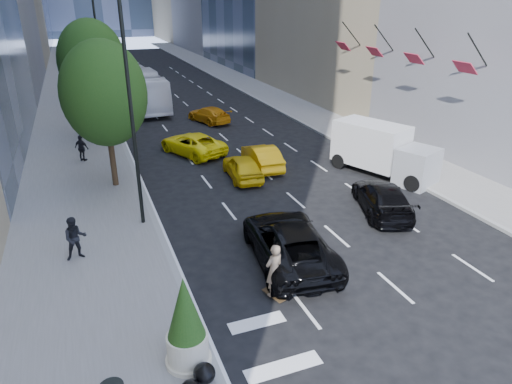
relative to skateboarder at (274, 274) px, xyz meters
name	(u,v)px	position (x,y,z in m)	size (l,w,h in m)	color
ground	(316,240)	(3.20, 3.00, -0.95)	(160.00, 160.00, 0.00)	black
sidewalk_left	(73,107)	(-5.80, 33.00, -0.87)	(6.00, 120.00, 0.15)	slate
sidewalk_right	(265,93)	(13.20, 33.00, -0.87)	(4.00, 120.00, 0.15)	slate
lamp_near	(134,94)	(-3.12, 7.00, 4.87)	(2.13, 0.22, 10.00)	black
lamp_far	(102,49)	(-3.12, 25.00, 4.87)	(2.13, 0.22, 10.00)	black
tree_near	(104,94)	(-4.00, 12.00, 4.02)	(4.20, 4.20, 7.46)	black
tree_mid	(92,62)	(-4.00, 22.00, 4.37)	(4.50, 4.50, 7.99)	black
tree_far	(86,52)	(-4.00, 35.00, 3.68)	(3.90, 3.90, 6.92)	black
traffic_signal	(91,48)	(-3.20, 43.00, 3.29)	(2.48, 0.53, 5.20)	black
facade_flags	(395,52)	(13.84, 13.00, 5.24)	(1.85, 13.30, 2.05)	black
skateboarder	(274,274)	(0.00, 0.00, 0.00)	(0.69, 0.45, 1.89)	#866E54
black_sedan_lincoln	(289,242)	(1.47, 2.00, -0.14)	(2.68, 5.80, 1.61)	black
black_sedan_mercedes	(382,198)	(7.40, 4.36, -0.23)	(2.00, 4.93, 1.43)	black
taxi_a	(243,167)	(2.76, 10.80, -0.28)	(1.59, 3.95, 1.34)	#E1B60B
taxi_b	(262,157)	(4.40, 12.00, -0.26)	(1.46, 4.19, 1.38)	#FFB40D
taxi_c	(193,144)	(1.20, 16.00, -0.26)	(2.28, 4.95, 1.38)	#FFE90D
taxi_d	(209,115)	(4.40, 23.50, -0.32)	(1.76, 4.34, 1.26)	orange
city_bus	(138,88)	(0.00, 31.37, 0.79)	(2.91, 12.45, 3.47)	white
box_truck	(382,150)	(10.30, 8.56, 0.49)	(4.13, 6.25, 2.82)	silver
pedestrian_a	(75,238)	(-6.07, 4.82, 0.06)	(0.84, 0.65, 1.72)	black
pedestrian_b	(82,148)	(-5.46, 16.69, 0.01)	(0.95, 0.40, 1.62)	black
planter_shrub	(186,323)	(-3.40, -2.00, 0.50)	(1.13, 1.13, 2.72)	beige
garbage_bags	(199,380)	(-3.36, -2.96, -0.56)	(1.00, 0.96, 0.49)	black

